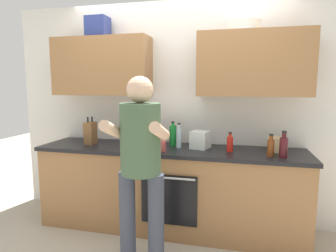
{
  "coord_description": "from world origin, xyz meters",
  "views": [
    {
      "loc": [
        0.71,
        -2.96,
        1.56
      ],
      "look_at": [
        0.01,
        -0.1,
        1.15
      ],
      "focal_mm": 31.17,
      "sensor_mm": 36.0,
      "label": 1
    }
  ],
  "objects": [
    {
      "name": "cup_ceramic",
      "position": [
        -0.03,
        -0.17,
        0.95
      ],
      "size": [
        0.07,
        0.07,
        0.11
      ],
      "primitive_type": "cylinder",
      "color": "#BF4C47",
      "rests_on": "counter"
    },
    {
      "name": "bottle_wine",
      "position": [
        1.12,
        -0.16,
        1.0
      ],
      "size": [
        0.07,
        0.07,
        0.25
      ],
      "color": "#471419",
      "rests_on": "counter"
    },
    {
      "name": "knife_block",
      "position": [
        -0.92,
        -0.01,
        1.03
      ],
      "size": [
        0.1,
        0.14,
        0.31
      ],
      "color": "brown",
      "rests_on": "counter"
    },
    {
      "name": "back_wall_unit",
      "position": [
        -0.0,
        0.27,
        1.49
      ],
      "size": [
        4.0,
        0.38,
        2.5
      ],
      "color": "silver",
      "rests_on": "ground"
    },
    {
      "name": "bottle_vinegar",
      "position": [
        1.01,
        -0.12,
        0.99
      ],
      "size": [
        0.06,
        0.06,
        0.21
      ],
      "color": "brown",
      "rests_on": "counter"
    },
    {
      "name": "bottle_water",
      "position": [
        0.1,
        0.04,
        1.01
      ],
      "size": [
        0.06,
        0.06,
        0.26
      ],
      "color": "silver",
      "rests_on": "counter"
    },
    {
      "name": "counter",
      "position": [
        0.0,
        -0.0,
        0.45
      ],
      "size": [
        2.84,
        0.67,
        0.9
      ],
      "color": "olive",
      "rests_on": "ground"
    },
    {
      "name": "person_standing",
      "position": [
        -0.08,
        -0.7,
        0.96
      ],
      "size": [
        0.49,
        0.45,
        1.64
      ],
      "color": "#383D4C",
      "rests_on": "ground"
    },
    {
      "name": "grocery_bag_crisps",
      "position": [
        -0.22,
        0.02,
        1.0
      ],
      "size": [
        0.23,
        0.16,
        0.2
      ],
      "primitive_type": "cube",
      "rotation": [
        0.0,
        0.0,
        -0.02
      ],
      "color": "red",
      "rests_on": "counter"
    },
    {
      "name": "bottle_soda",
      "position": [
        0.01,
        0.12,
        1.02
      ],
      "size": [
        0.08,
        0.08,
        0.27
      ],
      "color": "#198C33",
      "rests_on": "counter"
    },
    {
      "name": "bottle_hotsauce",
      "position": [
        0.63,
        -0.02,
        0.98
      ],
      "size": [
        0.06,
        0.06,
        0.2
      ],
      "color": "red",
      "rests_on": "counter"
    },
    {
      "name": "cup_tea",
      "position": [
        -0.44,
        0.02,
        0.95
      ],
      "size": [
        0.08,
        0.08,
        0.1
      ],
      "primitive_type": "cylinder",
      "color": "#33598C",
      "rests_on": "counter"
    },
    {
      "name": "grocery_bag_produce",
      "position": [
        0.32,
        0.07,
        0.99
      ],
      "size": [
        0.22,
        0.23,
        0.18
      ],
      "primitive_type": "cube",
      "rotation": [
        0.0,
        0.0,
        -0.24
      ],
      "color": "silver",
      "rests_on": "counter"
    },
    {
      "name": "grocery_bag_bread",
      "position": [
        1.09,
        0.1,
        0.97
      ],
      "size": [
        0.19,
        0.17,
        0.14
      ],
      "primitive_type": "cube",
      "rotation": [
        0.0,
        0.0,
        -0.09
      ],
      "color": "tan",
      "rests_on": "counter"
    },
    {
      "name": "ground_plane",
      "position": [
        0.0,
        0.0,
        0.0
      ],
      "size": [
        12.0,
        12.0,
        0.0
      ],
      "primitive_type": "plane",
      "color": "#B2A893"
    }
  ]
}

